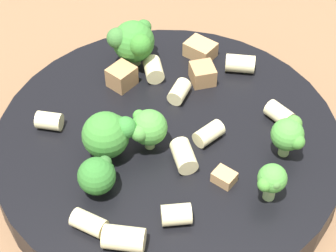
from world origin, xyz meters
name	(u,v)px	position (x,y,z in m)	size (l,w,h in m)	color
ground_plane	(168,159)	(0.00, 0.00, 0.00)	(2.00, 2.00, 0.00)	brown
pasta_bowl	(168,145)	(0.00, 0.00, 0.02)	(0.30, 0.30, 0.03)	black
broccoli_floret_0	(133,41)	(-0.10, -0.03, 0.06)	(0.04, 0.04, 0.05)	#9EC175
broccoli_floret_1	(108,134)	(0.02, -0.05, 0.06)	(0.04, 0.04, 0.04)	#84AD60
broccoli_floret_2	(289,134)	(0.03, 0.09, 0.06)	(0.03, 0.03, 0.04)	#93B766
broccoli_floret_3	(98,175)	(0.06, -0.06, 0.05)	(0.03, 0.03, 0.03)	#84AD60
broccoli_floret_4	(272,180)	(0.07, 0.07, 0.05)	(0.02, 0.02, 0.03)	#9EC175
broccoli_floret_5	(148,128)	(0.01, -0.02, 0.06)	(0.03, 0.03, 0.04)	#93B766
rigatoni_0	(209,134)	(0.01, 0.03, 0.04)	(0.01, 0.01, 0.02)	beige
rigatoni_1	(279,114)	(-0.01, 0.10, 0.04)	(0.02, 0.02, 0.02)	beige
rigatoni_2	(179,92)	(-0.04, 0.01, 0.04)	(0.01, 0.01, 0.02)	beige
rigatoni_3	(49,121)	(-0.02, -0.10, 0.04)	(0.02, 0.02, 0.02)	beige
rigatoni_4	(124,238)	(0.11, -0.04, 0.04)	(0.02, 0.02, 0.03)	beige
rigatoni_5	(154,69)	(-0.08, -0.01, 0.04)	(0.02, 0.02, 0.02)	beige
rigatoni_6	(181,214)	(0.09, 0.00, 0.04)	(0.02, 0.02, 0.02)	beige
rigatoni_7	(240,64)	(-0.08, 0.07, 0.04)	(0.02, 0.02, 0.03)	beige
rigatoni_8	(184,156)	(0.03, 0.01, 0.04)	(0.02, 0.02, 0.03)	beige
rigatoni_9	(89,223)	(0.09, -0.06, 0.04)	(0.01, 0.01, 0.03)	beige
chicken_chunk_0	(224,177)	(0.05, 0.04, 0.04)	(0.02, 0.01, 0.01)	tan
chicken_chunk_1	(203,74)	(-0.07, 0.04, 0.04)	(0.02, 0.02, 0.02)	#A87A4C
chicken_chunk_2	(200,50)	(-0.10, 0.04, 0.04)	(0.03, 0.02, 0.02)	tan
chicken_chunk_3	(122,77)	(-0.07, -0.04, 0.04)	(0.02, 0.02, 0.02)	#A87A4C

